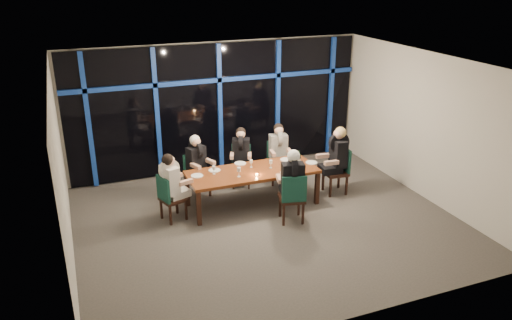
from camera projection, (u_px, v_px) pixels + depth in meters
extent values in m
plane|color=#56504C|center=(267.00, 222.00, 9.52)|extent=(7.00, 7.00, 0.00)
cube|color=beige|center=(218.00, 107.00, 11.58)|extent=(7.00, 0.04, 3.00)
cube|color=beige|center=(358.00, 223.00, 6.37)|extent=(7.00, 0.04, 3.00)
cube|color=beige|center=(62.00, 176.00, 7.79)|extent=(0.04, 6.00, 3.00)
cube|color=beige|center=(426.00, 127.00, 10.16)|extent=(0.04, 6.00, 3.00)
cube|color=white|center=(269.00, 65.00, 8.43)|extent=(7.00, 6.00, 0.04)
cube|color=black|center=(219.00, 108.00, 11.52)|extent=(6.86, 0.04, 2.94)
cube|color=navy|center=(88.00, 122.00, 10.50)|extent=(0.10, 0.10, 2.94)
cube|color=navy|center=(157.00, 115.00, 10.99)|extent=(0.10, 0.10, 2.94)
cube|color=navy|center=(220.00, 108.00, 11.48)|extent=(0.10, 0.10, 2.94)
cube|color=navy|center=(277.00, 102.00, 11.97)|extent=(0.10, 0.10, 2.94)
cube|color=navy|center=(331.00, 97.00, 12.46)|extent=(0.10, 0.10, 2.94)
cube|color=navy|center=(219.00, 80.00, 11.24)|extent=(6.86, 0.10, 0.10)
cube|color=#FF2D14|center=(259.00, 74.00, 11.93)|extent=(0.60, 0.05, 0.35)
cube|color=brown|center=(252.00, 172.00, 9.95)|extent=(2.60, 1.00, 0.06)
cube|color=black|center=(199.00, 208.00, 9.29)|extent=(0.08, 0.08, 0.69)
cube|color=black|center=(317.00, 188.00, 10.13)|extent=(0.08, 0.08, 0.69)
cube|color=black|center=(187.00, 190.00, 10.05)|extent=(0.08, 0.08, 0.69)
cube|color=black|center=(298.00, 173.00, 10.89)|extent=(0.08, 0.08, 0.69)
cube|color=black|center=(198.00, 177.00, 10.44)|extent=(0.55, 0.55, 0.06)
cube|color=#174A3C|center=(192.00, 164.00, 10.47)|extent=(0.41, 0.20, 0.47)
cube|color=black|center=(197.00, 192.00, 10.30)|extent=(0.05, 0.05, 0.40)
cube|color=black|center=(210.00, 187.00, 10.52)|extent=(0.05, 0.05, 0.40)
cube|color=black|center=(187.00, 187.00, 10.53)|extent=(0.05, 0.05, 0.40)
cube|color=black|center=(200.00, 183.00, 10.75)|extent=(0.05, 0.05, 0.40)
cube|color=black|center=(241.00, 168.00, 10.93)|extent=(0.55, 0.55, 0.06)
cube|color=#174A3C|center=(241.00, 154.00, 11.01)|extent=(0.41, 0.20, 0.47)
cube|color=black|center=(233.00, 181.00, 10.85)|extent=(0.05, 0.05, 0.39)
cube|color=black|center=(249.00, 181.00, 10.85)|extent=(0.05, 0.05, 0.39)
cube|color=black|center=(234.00, 175.00, 11.17)|extent=(0.05, 0.05, 0.39)
cube|color=black|center=(249.00, 174.00, 11.17)|extent=(0.05, 0.05, 0.39)
cube|color=black|center=(278.00, 164.00, 11.11)|extent=(0.49, 0.49, 0.06)
cube|color=#174A3C|center=(276.00, 151.00, 11.19)|extent=(0.43, 0.11, 0.48)
cube|color=black|center=(273.00, 177.00, 11.00)|extent=(0.04, 0.04, 0.40)
cube|color=black|center=(288.00, 176.00, 11.07)|extent=(0.04, 0.04, 0.40)
cube|color=black|center=(269.00, 172.00, 11.31)|extent=(0.04, 0.04, 0.40)
cube|color=black|center=(284.00, 170.00, 11.39)|extent=(0.04, 0.04, 0.40)
cube|color=black|center=(173.00, 199.00, 9.47)|extent=(0.54, 0.54, 0.06)
cube|color=#174A3C|center=(163.00, 189.00, 9.26)|extent=(0.18, 0.42, 0.48)
cube|color=black|center=(186.00, 210.00, 9.53)|extent=(0.05, 0.05, 0.40)
cube|color=black|center=(177.00, 204.00, 9.78)|extent=(0.05, 0.05, 0.40)
cube|color=black|center=(170.00, 216.00, 9.33)|extent=(0.05, 0.05, 0.40)
cube|color=black|center=(161.00, 209.00, 9.58)|extent=(0.05, 0.05, 0.40)
cube|color=black|center=(335.00, 172.00, 10.59)|extent=(0.50, 0.50, 0.06)
cube|color=#174A3C|center=(345.00, 159.00, 10.54)|extent=(0.09, 0.47, 0.52)
cube|color=black|center=(323.00, 181.00, 10.79)|extent=(0.04, 0.04, 0.43)
cube|color=black|center=(330.00, 188.00, 10.46)|extent=(0.04, 0.04, 0.43)
cube|color=black|center=(339.00, 179.00, 10.89)|extent=(0.04, 0.04, 0.43)
cube|color=black|center=(346.00, 185.00, 10.56)|extent=(0.04, 0.04, 0.43)
cube|color=black|center=(292.00, 198.00, 9.42)|extent=(0.56, 0.56, 0.06)
cube|color=#174A3C|center=(294.00, 190.00, 9.13)|extent=(0.46, 0.16, 0.51)
cube|color=black|center=(299.00, 205.00, 9.70)|extent=(0.05, 0.05, 0.43)
cube|color=black|center=(280.00, 206.00, 9.65)|extent=(0.05, 0.05, 0.43)
cube|color=black|center=(303.00, 214.00, 9.36)|extent=(0.05, 0.05, 0.43)
cube|color=black|center=(284.00, 215.00, 9.31)|extent=(0.05, 0.05, 0.43)
cube|color=black|center=(201.00, 175.00, 10.33)|extent=(0.46, 0.50, 0.13)
cube|color=black|center=(196.00, 159.00, 10.32)|extent=(0.44, 0.35, 0.53)
cylinder|color=black|center=(196.00, 149.00, 10.24)|extent=(0.24, 0.40, 0.40)
sphere|color=tan|center=(196.00, 142.00, 10.17)|extent=(0.20, 0.20, 0.20)
sphere|color=silver|center=(195.00, 140.00, 10.18)|extent=(0.22, 0.22, 0.22)
cube|color=tan|center=(196.00, 166.00, 10.06)|extent=(0.18, 0.29, 0.08)
cube|color=tan|center=(210.00, 161.00, 10.30)|extent=(0.18, 0.29, 0.08)
cube|color=black|center=(241.00, 166.00, 10.79)|extent=(0.46, 0.49, 0.13)
cube|color=black|center=(241.00, 150.00, 10.81)|extent=(0.43, 0.35, 0.53)
cylinder|color=black|center=(241.00, 141.00, 10.74)|extent=(0.23, 0.40, 0.39)
sphere|color=tan|center=(241.00, 134.00, 10.66)|extent=(0.20, 0.20, 0.20)
sphere|color=black|center=(241.00, 132.00, 10.69)|extent=(0.22, 0.22, 0.22)
cube|color=tan|center=(232.00, 156.00, 10.62)|extent=(0.17, 0.29, 0.08)
cube|color=tan|center=(250.00, 156.00, 10.62)|extent=(0.17, 0.29, 0.08)
cube|color=black|center=(280.00, 162.00, 10.97)|extent=(0.40, 0.45, 0.13)
cube|color=black|center=(278.00, 146.00, 10.99)|extent=(0.41, 0.28, 0.54)
cylinder|color=black|center=(278.00, 137.00, 10.92)|extent=(0.15, 0.41, 0.40)
sphere|color=tan|center=(279.00, 130.00, 10.84)|extent=(0.20, 0.20, 0.20)
sphere|color=black|center=(278.00, 128.00, 10.86)|extent=(0.22, 0.22, 0.22)
cube|color=tan|center=(272.00, 153.00, 10.76)|extent=(0.12, 0.30, 0.08)
cube|color=tan|center=(290.00, 152.00, 10.84)|extent=(0.12, 0.30, 0.08)
cube|color=white|center=(178.00, 193.00, 9.50)|extent=(0.49, 0.45, 0.13)
cube|color=white|center=(170.00, 180.00, 9.30)|extent=(0.34, 0.43, 0.53)
cylinder|color=white|center=(169.00, 169.00, 9.22)|extent=(0.41, 0.22, 0.40)
sphere|color=tan|center=(169.00, 161.00, 9.17)|extent=(0.20, 0.20, 0.20)
sphere|color=black|center=(168.00, 160.00, 9.14)|extent=(0.22, 0.22, 0.22)
cube|color=tan|center=(186.00, 182.00, 9.32)|extent=(0.30, 0.16, 0.08)
cube|color=tan|center=(175.00, 176.00, 9.59)|extent=(0.30, 0.16, 0.08)
cube|color=black|center=(330.00, 169.00, 10.52)|extent=(0.46, 0.40, 0.14)
cube|color=black|center=(338.00, 153.00, 10.44)|extent=(0.28, 0.43, 0.58)
cylinder|color=black|center=(339.00, 142.00, 10.35)|extent=(0.44, 0.14, 0.43)
sphere|color=tan|center=(339.00, 134.00, 10.28)|extent=(0.22, 0.22, 0.22)
sphere|color=tan|center=(341.00, 132.00, 10.28)|extent=(0.24, 0.24, 0.24)
cube|color=tan|center=(323.00, 156.00, 10.60)|extent=(0.32, 0.11, 0.08)
cube|color=tan|center=(331.00, 163.00, 10.23)|extent=(0.32, 0.11, 0.08)
cube|color=black|center=(290.00, 191.00, 9.50)|extent=(0.46, 0.50, 0.14)
cube|color=black|center=(293.00, 178.00, 9.22)|extent=(0.46, 0.33, 0.57)
cylinder|color=black|center=(293.00, 167.00, 9.14)|extent=(0.20, 0.44, 0.43)
sphere|color=tan|center=(293.00, 157.00, 9.09)|extent=(0.22, 0.22, 0.22)
sphere|color=silver|center=(294.00, 156.00, 9.04)|extent=(0.24, 0.24, 0.24)
cube|color=tan|center=(300.00, 178.00, 9.51)|extent=(0.15, 0.32, 0.08)
cube|color=tan|center=(279.00, 179.00, 9.46)|extent=(0.15, 0.32, 0.08)
cylinder|color=white|center=(214.00, 170.00, 9.94)|extent=(0.24, 0.24, 0.01)
cylinder|color=white|center=(240.00, 163.00, 10.28)|extent=(0.24, 0.24, 0.01)
cylinder|color=white|center=(286.00, 160.00, 10.48)|extent=(0.24, 0.24, 0.01)
cylinder|color=white|center=(197.00, 176.00, 9.68)|extent=(0.24, 0.24, 0.01)
cylinder|color=white|center=(311.00, 163.00, 10.32)|extent=(0.24, 0.24, 0.01)
cylinder|color=white|center=(286.00, 173.00, 9.83)|extent=(0.24, 0.24, 0.01)
cylinder|color=black|center=(299.00, 160.00, 10.19)|extent=(0.07, 0.07, 0.23)
cylinder|color=black|center=(299.00, 153.00, 10.13)|extent=(0.03, 0.03, 0.09)
cylinder|color=silver|center=(299.00, 160.00, 10.19)|extent=(0.07, 0.07, 0.06)
cylinder|color=silver|center=(289.00, 166.00, 9.95)|extent=(0.10, 0.10, 0.18)
cylinder|color=silver|center=(291.00, 165.00, 9.96)|extent=(0.01, 0.01, 0.12)
cylinder|color=#FFA34C|center=(257.00, 174.00, 9.72)|extent=(0.05, 0.05, 0.03)
cylinder|color=silver|center=(239.00, 176.00, 9.66)|extent=(0.07, 0.07, 0.01)
cylinder|color=silver|center=(239.00, 174.00, 9.64)|extent=(0.01, 0.01, 0.11)
cylinder|color=silver|center=(239.00, 169.00, 9.60)|extent=(0.07, 0.07, 0.08)
cylinder|color=silver|center=(251.00, 167.00, 10.11)|extent=(0.06, 0.06, 0.01)
cylinder|color=silver|center=(251.00, 165.00, 10.09)|extent=(0.01, 0.01, 0.09)
cylinder|color=silver|center=(251.00, 161.00, 10.06)|extent=(0.06, 0.06, 0.06)
cylinder|color=silver|center=(271.00, 168.00, 10.08)|extent=(0.06, 0.06, 0.01)
cylinder|color=silver|center=(271.00, 165.00, 10.06)|extent=(0.01, 0.01, 0.09)
cylinder|color=silver|center=(271.00, 162.00, 10.03)|extent=(0.06, 0.06, 0.07)
cylinder|color=silver|center=(214.00, 174.00, 9.78)|extent=(0.06, 0.06, 0.01)
cylinder|color=silver|center=(214.00, 172.00, 9.76)|extent=(0.01, 0.01, 0.10)
cylinder|color=silver|center=(214.00, 168.00, 9.73)|extent=(0.07, 0.07, 0.07)
cylinder|color=silver|center=(291.00, 161.00, 10.41)|extent=(0.07, 0.07, 0.01)
cylinder|color=silver|center=(291.00, 159.00, 10.39)|extent=(0.01, 0.01, 0.11)
cylinder|color=silver|center=(291.00, 154.00, 10.36)|extent=(0.07, 0.07, 0.08)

